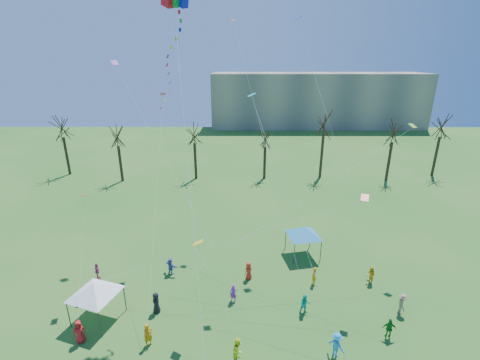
{
  "coord_description": "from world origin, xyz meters",
  "views": [
    {
      "loc": [
        0.24,
        -16.8,
        18.99
      ],
      "look_at": [
        0.14,
        5.0,
        11.0
      ],
      "focal_mm": 25.0,
      "sensor_mm": 36.0,
      "label": 1
    }
  ],
  "objects_px": {
    "canopy_tent_white": "(94,289)",
    "distant_building": "(317,100)",
    "canopy_tent_blue": "(304,231)",
    "big_box_kite": "(175,63)"
  },
  "relations": [
    {
      "from": "distant_building",
      "to": "canopy_tent_blue",
      "type": "relative_size",
      "value": 14.5
    },
    {
      "from": "canopy_tent_white",
      "to": "distant_building",
      "type": "bearing_deg",
      "value": 67.29
    },
    {
      "from": "big_box_kite",
      "to": "canopy_tent_blue",
      "type": "distance_m",
      "value": 19.82
    },
    {
      "from": "distant_building",
      "to": "canopy_tent_white",
      "type": "relative_size",
      "value": 14.49
    },
    {
      "from": "canopy_tent_white",
      "to": "canopy_tent_blue",
      "type": "height_order",
      "value": "canopy_tent_white"
    },
    {
      "from": "distant_building",
      "to": "big_box_kite",
      "type": "distance_m",
      "value": 78.59
    },
    {
      "from": "canopy_tent_white",
      "to": "canopy_tent_blue",
      "type": "distance_m",
      "value": 19.44
    },
    {
      "from": "distant_building",
      "to": "big_box_kite",
      "type": "bearing_deg",
      "value": -110.02
    },
    {
      "from": "canopy_tent_white",
      "to": "big_box_kite",
      "type": "bearing_deg",
      "value": 40.17
    },
    {
      "from": "big_box_kite",
      "to": "canopy_tent_white",
      "type": "height_order",
      "value": "big_box_kite"
    }
  ]
}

